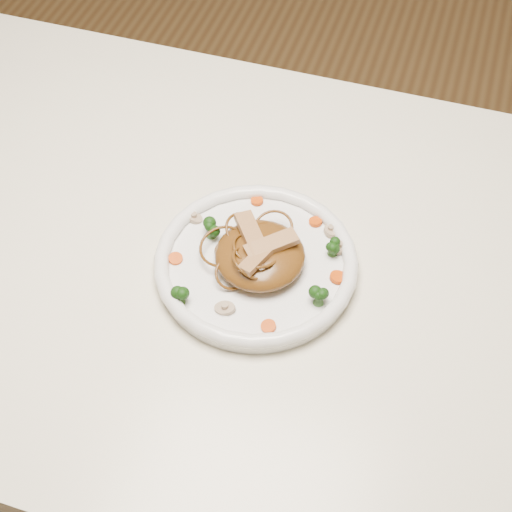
% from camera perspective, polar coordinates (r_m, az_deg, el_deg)
% --- Properties ---
extents(ground, '(4.00, 4.00, 0.00)m').
position_cam_1_polar(ground, '(1.66, -1.89, -15.96)').
color(ground, brown).
rests_on(ground, ground).
extents(table, '(1.20, 0.80, 0.75)m').
position_cam_1_polar(table, '(1.09, -2.79, -2.66)').
color(table, beige).
rests_on(table, ground).
extents(plate, '(0.27, 0.27, 0.02)m').
position_cam_1_polar(plate, '(0.98, 0.00, -0.80)').
color(plate, white).
rests_on(plate, table).
extents(noodle_mound, '(0.15, 0.15, 0.04)m').
position_cam_1_polar(noodle_mound, '(0.95, 0.31, 0.06)').
color(noodle_mound, brown).
rests_on(noodle_mound, plate).
extents(chicken_a, '(0.07, 0.06, 0.01)m').
position_cam_1_polar(chicken_a, '(0.94, 1.19, 0.89)').
color(chicken_a, tan).
rests_on(chicken_a, noodle_mound).
extents(chicken_b, '(0.06, 0.07, 0.01)m').
position_cam_1_polar(chicken_b, '(0.95, -0.35, 1.65)').
color(chicken_b, tan).
rests_on(chicken_b, noodle_mound).
extents(chicken_c, '(0.04, 0.06, 0.01)m').
position_cam_1_polar(chicken_c, '(0.93, 0.20, -0.07)').
color(chicken_c, tan).
rests_on(chicken_c, noodle_mound).
extents(broccoli_0, '(0.03, 0.03, 0.03)m').
position_cam_1_polar(broccoli_0, '(0.97, 5.97, 0.75)').
color(broccoli_0, '#18400D').
rests_on(broccoli_0, plate).
extents(broccoli_1, '(0.03, 0.03, 0.03)m').
position_cam_1_polar(broccoli_1, '(0.99, -3.50, 2.12)').
color(broccoli_1, '#18400D').
rests_on(broccoli_1, plate).
extents(broccoli_2, '(0.03, 0.03, 0.03)m').
position_cam_1_polar(broccoli_2, '(0.92, -5.94, -3.01)').
color(broccoli_2, '#18400D').
rests_on(broccoli_2, plate).
extents(broccoli_3, '(0.03, 0.03, 0.03)m').
position_cam_1_polar(broccoli_3, '(0.92, 4.88, -3.02)').
color(broccoli_3, '#18400D').
rests_on(broccoli_3, plate).
extents(carrot_0, '(0.02, 0.02, 0.00)m').
position_cam_1_polar(carrot_0, '(1.01, 4.60, 2.65)').
color(carrot_0, '#E74408').
rests_on(carrot_0, plate).
extents(carrot_1, '(0.02, 0.02, 0.00)m').
position_cam_1_polar(carrot_1, '(0.98, -6.21, -0.21)').
color(carrot_1, '#E74408').
rests_on(carrot_1, plate).
extents(carrot_2, '(0.03, 0.03, 0.00)m').
position_cam_1_polar(carrot_2, '(0.96, 6.33, -1.64)').
color(carrot_2, '#E74408').
rests_on(carrot_2, plate).
extents(carrot_3, '(0.02, 0.02, 0.00)m').
position_cam_1_polar(carrot_3, '(1.04, 0.07, 4.26)').
color(carrot_3, '#E74408').
rests_on(carrot_3, plate).
extents(carrot_4, '(0.02, 0.02, 0.00)m').
position_cam_1_polar(carrot_4, '(0.91, 0.96, -5.44)').
color(carrot_4, '#E74408').
rests_on(carrot_4, plate).
extents(mushroom_0, '(0.03, 0.03, 0.01)m').
position_cam_1_polar(mushroom_0, '(0.92, -2.41, -4.04)').
color(mushroom_0, '#C2AC92').
rests_on(mushroom_0, plate).
extents(mushroom_1, '(0.03, 0.03, 0.01)m').
position_cam_1_polar(mushroom_1, '(0.99, 6.49, 0.71)').
color(mushroom_1, '#C2AC92').
rests_on(mushroom_1, plate).
extents(mushroom_2, '(0.03, 0.03, 0.01)m').
position_cam_1_polar(mushroom_2, '(1.02, -4.80, 2.98)').
color(mushroom_2, '#C2AC92').
rests_on(mushroom_2, plate).
extents(mushroom_3, '(0.03, 0.03, 0.01)m').
position_cam_1_polar(mushroom_3, '(1.01, 5.77, 1.99)').
color(mushroom_3, '#C2AC92').
rests_on(mushroom_3, plate).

